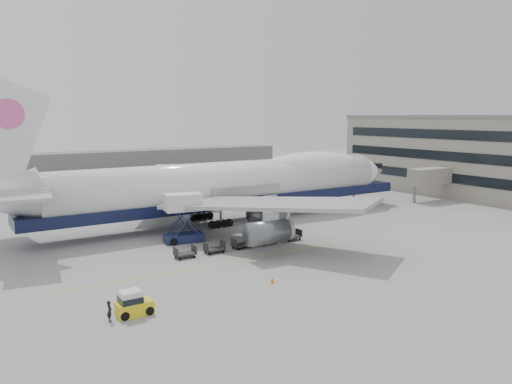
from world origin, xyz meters
TOP-DOWN VIEW (x-y plane):
  - ground at (0.00, 0.00)m, footprint 260.00×260.00m
  - apron_line at (0.00, -6.00)m, footprint 60.00×0.15m
  - terminal at (51.92, 0.04)m, footprint 24.20×70.40m
  - hangar at (-10.00, 70.00)m, footprint 110.00×8.00m
  - airliner at (0.64, 12.00)m, footprint 67.00×55.30m
  - catering_truck at (-10.69, 4.54)m, footprint 5.10×3.89m
  - baggage_tug at (-23.67, -14.42)m, footprint 2.77×1.58m
  - ground_worker at (-25.55, -14.62)m, footprint 0.48×0.65m
  - traffic_cone at (-10.15, -14.04)m, footprint 0.40×0.40m
  - dolly_0 at (-13.53, -2.03)m, footprint 2.30×1.35m
  - dolly_1 at (-9.88, -2.03)m, footprint 2.30×1.35m
  - dolly_2 at (-6.22, -2.03)m, footprint 2.30×1.35m
  - dolly_3 at (-2.57, -2.03)m, footprint 2.30×1.35m
  - dolly_4 at (1.09, -2.03)m, footprint 2.30×1.35m

SIDE VIEW (x-z plane):
  - ground at x=0.00m, z-range 0.00..0.00m
  - apron_line at x=0.00m, z-range 0.00..0.01m
  - traffic_cone at x=-10.15m, z-range -0.02..0.58m
  - dolly_0 at x=-13.53m, z-range -0.12..1.18m
  - dolly_1 at x=-9.88m, z-range -0.12..1.18m
  - dolly_2 at x=-6.22m, z-range -0.12..1.18m
  - dolly_3 at x=-2.57m, z-range -0.12..1.18m
  - dolly_4 at x=1.09m, z-range -0.12..1.18m
  - ground_worker at x=-25.55m, z-range 0.00..1.63m
  - baggage_tug at x=-23.67m, z-range -0.11..1.91m
  - catering_truck at x=-10.69m, z-range 0.41..6.46m
  - hangar at x=-10.00m, z-range 0.00..7.00m
  - airliner at x=0.64m, z-range -4.37..15.61m
  - terminal at x=51.92m, z-range -0.01..15.59m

